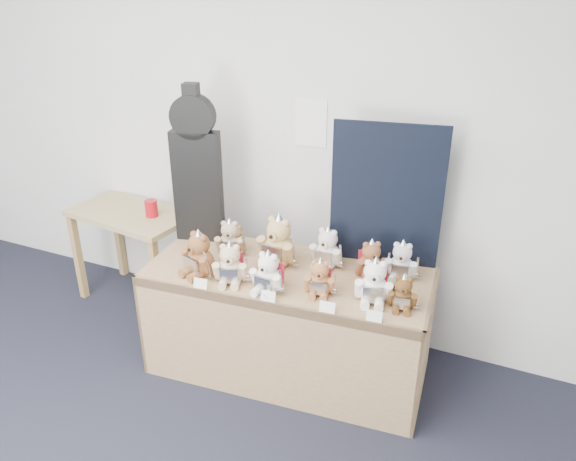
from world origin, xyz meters
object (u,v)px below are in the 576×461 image
at_px(teddy_front_right, 320,279).
at_px(teddy_back_end, 401,262).
at_px(teddy_front_end, 403,294).
at_px(teddy_back_centre_left, 278,243).
at_px(side_table, 132,227).
at_px(teddy_back_centre_right, 327,249).
at_px(teddy_back_far_left, 235,239).
at_px(teddy_back_left, 230,239).
at_px(teddy_front_far_left, 199,256).
at_px(teddy_back_right, 371,261).
at_px(teddy_front_centre, 268,274).
at_px(red_cup, 151,208).
at_px(guitar_case, 196,167).
at_px(teddy_front_left, 230,265).
at_px(teddy_front_far_right, 374,283).
at_px(display_table, 284,300).

xyz_separation_m(teddy_front_right, teddy_back_end, (0.36, 0.35, 0.01)).
distance_m(teddy_front_end, teddy_back_centre_left, 0.83).
relative_size(side_table, teddy_back_centre_left, 2.70).
xyz_separation_m(teddy_front_end, teddy_back_centre_right, (-0.53, 0.27, 0.03)).
distance_m(teddy_back_centre_right, teddy_back_far_left, 0.59).
distance_m(teddy_back_left, teddy_back_end, 1.06).
height_order(teddy_front_far_left, teddy_back_right, teddy_front_far_left).
distance_m(teddy_front_centre, teddy_back_far_left, 0.51).
xyz_separation_m(red_cup, teddy_back_centre_right, (1.37, -0.12, 0.02)).
bearing_deg(side_table, guitar_case, -1.43).
distance_m(side_table, teddy_front_right, 1.70).
bearing_deg(teddy_back_centre_left, teddy_front_left, -107.56).
relative_size(teddy_front_far_right, teddy_back_right, 1.12).
bearing_deg(red_cup, guitar_case, -12.03).
height_order(teddy_back_end, teddy_back_far_left, teddy_back_end).
bearing_deg(guitar_case, teddy_front_centre, -45.79).
relative_size(display_table, teddy_front_far_left, 5.79).
xyz_separation_m(side_table, teddy_back_far_left, (0.97, -0.19, 0.18)).
relative_size(teddy_front_far_left, teddy_front_far_right, 1.06).
distance_m(guitar_case, teddy_front_far_right, 1.35).
bearing_deg(teddy_back_right, display_table, 175.41).
height_order(guitar_case, teddy_back_left, guitar_case).
relative_size(teddy_front_far_right, teddy_back_centre_right, 1.02).
bearing_deg(teddy_back_centre_left, teddy_back_far_left, -174.58).
relative_size(display_table, teddy_back_right, 6.90).
relative_size(side_table, teddy_back_end, 3.65).
xyz_separation_m(teddy_back_left, teddy_back_far_left, (0.02, 0.03, -0.01)).
height_order(display_table, teddy_front_centre, teddy_front_centre).
relative_size(display_table, teddy_front_left, 6.35).
height_order(teddy_front_centre, teddy_back_far_left, teddy_front_centre).
relative_size(teddy_back_left, teddy_back_centre_left, 0.74).
relative_size(teddy_front_left, teddy_front_right, 1.17).
height_order(teddy_front_far_left, teddy_back_left, teddy_front_far_left).
xyz_separation_m(display_table, teddy_back_far_left, (-0.41, 0.16, 0.24)).
distance_m(teddy_front_centre, teddy_back_centre_left, 0.32).
xyz_separation_m(teddy_front_right, teddy_back_centre_right, (-0.08, 0.32, 0.02)).
height_order(teddy_front_centre, teddy_back_right, teddy_front_centre).
xyz_separation_m(teddy_front_centre, teddy_back_far_left, (-0.39, 0.33, -0.02)).
bearing_deg(teddy_back_end, teddy_back_centre_right, 178.54).
distance_m(teddy_front_end, teddy_back_centre_right, 0.59).
relative_size(teddy_front_left, teddy_back_end, 1.07).
bearing_deg(teddy_front_far_left, display_table, 37.13).
bearing_deg(side_table, teddy_back_centre_right, 2.93).
bearing_deg(red_cup, teddy_back_right, -4.44).
distance_m(teddy_front_end, teddy_back_end, 0.32).
relative_size(teddy_front_centre, teddy_front_far_right, 0.96).
relative_size(teddy_front_centre, teddy_back_left, 1.05).
bearing_deg(guitar_case, teddy_back_far_left, -31.06).
distance_m(teddy_front_far_left, teddy_back_end, 1.17).
bearing_deg(teddy_back_far_left, teddy_back_centre_left, 6.80).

